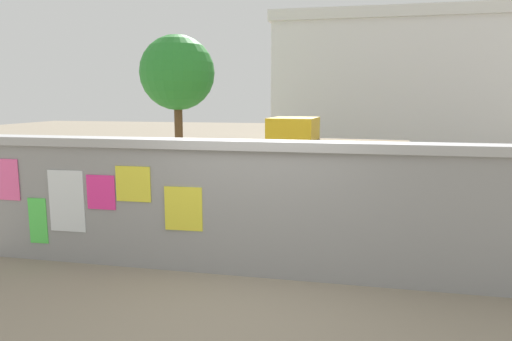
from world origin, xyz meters
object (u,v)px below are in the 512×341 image
object	(u,v)px
bicycle_far	(459,199)
tree_roadside	(177,73)
auto_rickshaw_truck	(330,154)
person_walking	(96,173)
bicycle_near	(341,219)
motorcycle	(196,188)

from	to	relation	value
bicycle_far	tree_roadside	world-z (taller)	tree_roadside
auto_rickshaw_truck	person_walking	distance (m)	6.18
auto_rickshaw_truck	bicycle_far	size ratio (longest dim) A/B	2.17
auto_rickshaw_truck	bicycle_far	xyz separation A→B (m)	(2.70, -2.64, -0.54)
bicycle_far	person_walking	xyz separation A→B (m)	(-6.77, -2.01, 0.62)
bicycle_near	motorcycle	bearing A→B (deg)	152.51
tree_roadside	bicycle_near	bearing A→B (deg)	-53.29
tree_roadside	motorcycle	bearing A→B (deg)	-65.78
motorcycle	tree_roadside	world-z (taller)	tree_roadside
bicycle_near	tree_roadside	bearing A→B (deg)	126.71
tree_roadside	person_walking	bearing A→B (deg)	-79.42
bicycle_near	tree_roadside	size ratio (longest dim) A/B	0.37
auto_rickshaw_truck	person_walking	bearing A→B (deg)	-131.17
motorcycle	bicycle_far	distance (m)	5.40
motorcycle	person_walking	distance (m)	2.17
motorcycle	bicycle_far	world-z (taller)	bicycle_far
motorcycle	bicycle_far	size ratio (longest dim) A/B	1.12
bicycle_near	auto_rickshaw_truck	bearing A→B (deg)	95.22
bicycle_far	person_walking	size ratio (longest dim) A/B	1.05
auto_rickshaw_truck	motorcycle	world-z (taller)	auto_rickshaw_truck
person_walking	bicycle_far	bearing A→B (deg)	16.53
person_walking	motorcycle	bearing A→B (deg)	48.75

